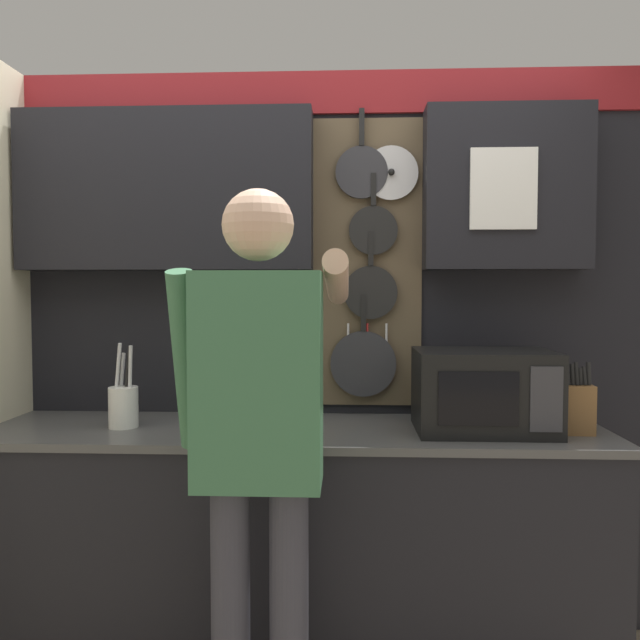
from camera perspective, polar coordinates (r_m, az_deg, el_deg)
name	(u,v)px	position (r m, az deg, el deg)	size (l,w,h in m)	color
base_cabinet_counter	(296,546)	(2.58, -2.19, -19.95)	(2.37, 0.60, 0.92)	black
back_wall_unit	(297,282)	(2.65, -2.15, 3.47)	(2.94, 0.22, 2.37)	black
microwave	(484,391)	(2.43, 14.73, -6.28)	(0.51, 0.36, 0.30)	black
knife_block	(575,407)	(2.53, 22.25, -7.34)	(0.12, 0.15, 0.27)	brown
utensil_crock	(123,405)	(2.54, -17.53, -7.39)	(0.11, 0.11, 0.33)	white
person	(259,422)	(1.93, -5.55, -9.26)	(0.54, 0.68, 1.75)	#383842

